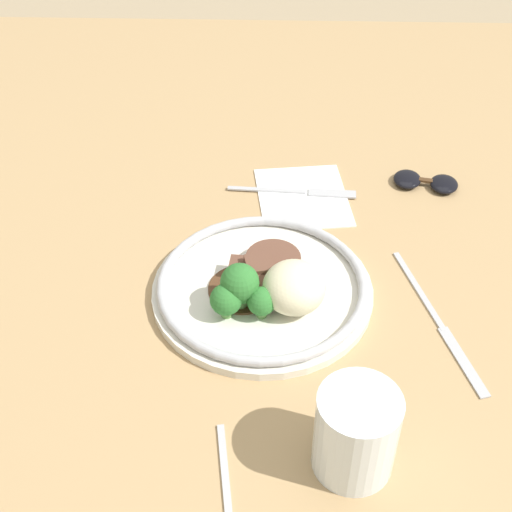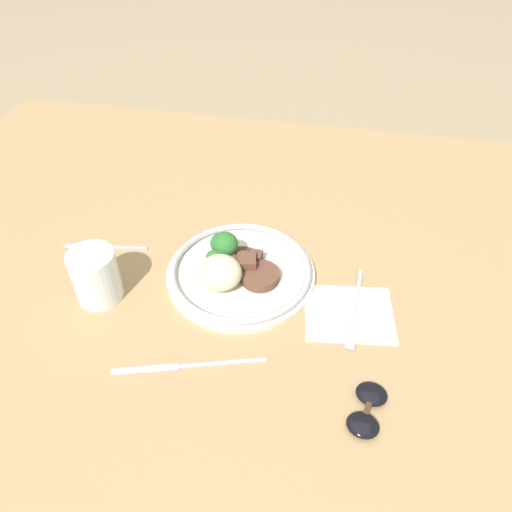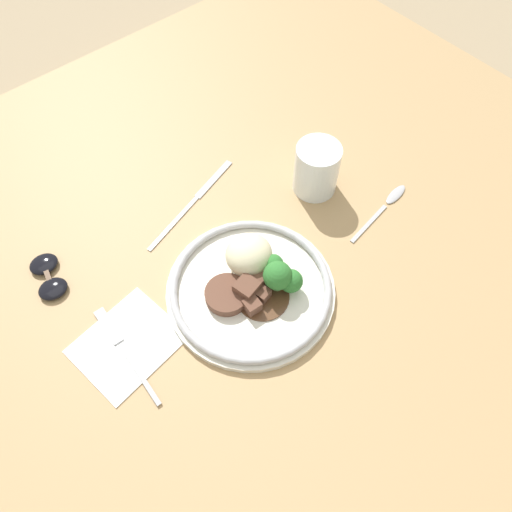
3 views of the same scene
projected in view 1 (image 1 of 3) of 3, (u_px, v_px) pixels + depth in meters
ground_plane at (304, 301)px, 0.88m from camera, size 8.00×8.00×0.00m
dining_table at (305, 292)px, 0.87m from camera, size 1.52×1.25×0.03m
napkin at (304, 197)px, 0.98m from camera, size 0.16×0.14×0.00m
plate at (264, 287)px, 0.82m from camera, size 0.26×0.26×0.07m
juice_glass at (355, 435)px, 0.64m from camera, size 0.08×0.08×0.09m
fork at (304, 192)px, 0.99m from camera, size 0.02×0.18×0.00m
knife at (440, 324)px, 0.80m from camera, size 0.22×0.07×0.00m
sunglasses at (426, 182)px, 1.00m from camera, size 0.06×0.10×0.01m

